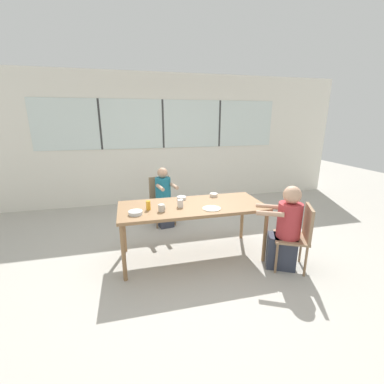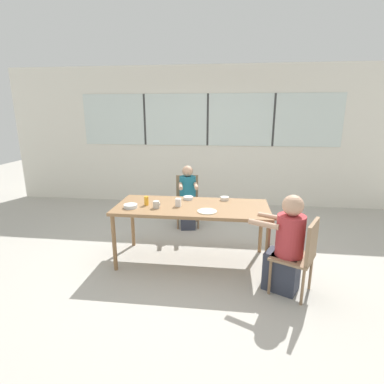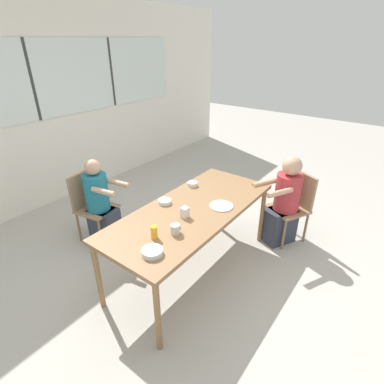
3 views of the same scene
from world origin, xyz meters
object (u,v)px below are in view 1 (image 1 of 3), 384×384
at_px(bowl_fruit, 136,213).
at_px(bowl_cereal, 182,198).
at_px(juice_glass, 148,205).
at_px(person_woman_green_shirt, 164,200).
at_px(chair_for_man_blue_shirt, 299,232).
at_px(coffee_mug, 162,208).
at_px(milk_carton_small, 180,203).
at_px(person_man_blue_shirt, 285,231).
at_px(bowl_white_shallow, 214,195).
at_px(chair_for_woman_green_shirt, 161,196).

bearing_deg(bowl_fruit, bowl_cereal, 34.61).
distance_m(juice_glass, bowl_fruit, 0.21).
distance_m(person_woman_green_shirt, bowl_cereal, 0.97).
xyz_separation_m(chair_for_man_blue_shirt, bowl_fruit, (-1.97, 0.44, 0.28)).
distance_m(coffee_mug, milk_carton_small, 0.27).
distance_m(person_woman_green_shirt, juice_glass, 1.33).
relative_size(coffee_mug, bowl_fruit, 0.54).
bearing_deg(bowl_fruit, juice_glass, 38.85).
xyz_separation_m(person_man_blue_shirt, milk_carton_small, (-1.25, 0.50, 0.31)).
height_order(juice_glass, bowl_cereal, juice_glass).
distance_m(chair_for_man_blue_shirt, bowl_white_shallow, 1.26).
bearing_deg(person_woman_green_shirt, chair_for_man_blue_shirt, 118.26).
bearing_deg(bowl_cereal, person_man_blue_shirt, -35.28).
distance_m(person_man_blue_shirt, coffee_mug, 1.59).
height_order(coffee_mug, bowl_fruit, coffee_mug).
bearing_deg(bowl_fruit, chair_for_woman_green_shirt, 72.00).
distance_m(chair_for_man_blue_shirt, person_woman_green_shirt, 2.32).
relative_size(bowl_cereal, bowl_fruit, 0.78).
bearing_deg(person_man_blue_shirt, bowl_white_shallow, 65.47).
bearing_deg(bowl_fruit, person_woman_green_shirt, 68.95).
height_order(chair_for_man_blue_shirt, milk_carton_small, milk_carton_small).
distance_m(chair_for_woman_green_shirt, bowl_white_shallow, 1.27).
bearing_deg(person_man_blue_shirt, coffee_mug, 101.77).
xyz_separation_m(chair_for_woman_green_shirt, chair_for_man_blue_shirt, (1.47, -1.97, 0.00)).
relative_size(person_man_blue_shirt, milk_carton_small, 10.82).
xyz_separation_m(chair_for_man_blue_shirt, bowl_white_shallow, (-0.82, 0.92, 0.28)).
relative_size(bowl_white_shallow, bowl_cereal, 0.89).
height_order(chair_for_man_blue_shirt, coffee_mug, same).
height_order(person_woman_green_shirt, bowl_fruit, person_woman_green_shirt).
height_order(person_woman_green_shirt, bowl_white_shallow, person_woman_green_shirt).
relative_size(chair_for_man_blue_shirt, juice_glass, 7.38).
xyz_separation_m(chair_for_woman_green_shirt, bowl_fruit, (-0.50, -1.53, 0.28)).
relative_size(person_woman_green_shirt, milk_carton_small, 10.44).
distance_m(chair_for_woman_green_shirt, bowl_fruit, 1.63).
height_order(person_woman_green_shirt, person_man_blue_shirt, person_man_blue_shirt).
distance_m(milk_carton_small, bowl_fruit, 0.59).
height_order(person_man_blue_shirt, milk_carton_small, person_man_blue_shirt).
distance_m(bowl_cereal, bowl_fruit, 0.80).
relative_size(person_man_blue_shirt, bowl_fruit, 6.56).
xyz_separation_m(person_man_blue_shirt, bowl_cereal, (-1.16, 0.82, 0.28)).
relative_size(person_woman_green_shirt, bowl_cereal, 8.09).
xyz_separation_m(person_man_blue_shirt, juice_glass, (-1.66, 0.50, 0.32)).
height_order(chair_for_man_blue_shirt, person_man_blue_shirt, person_man_blue_shirt).
bearing_deg(bowl_white_shallow, chair_for_man_blue_shirt, -48.09).
xyz_separation_m(person_woman_green_shirt, milk_carton_small, (0.05, -1.23, 0.33)).
bearing_deg(chair_for_woman_green_shirt, person_woman_green_shirt, 90.00).
height_order(person_man_blue_shirt, bowl_white_shallow, person_man_blue_shirt).
xyz_separation_m(milk_carton_small, bowl_white_shallow, (0.57, 0.34, -0.03)).
relative_size(chair_for_woman_green_shirt, milk_carton_small, 8.41).
distance_m(chair_for_woman_green_shirt, coffee_mug, 1.53).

